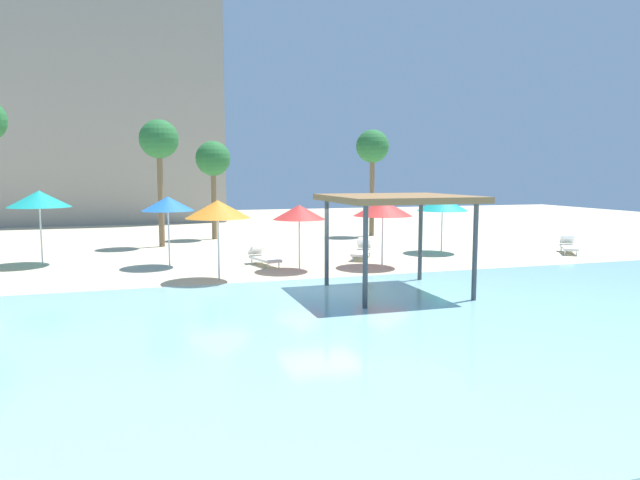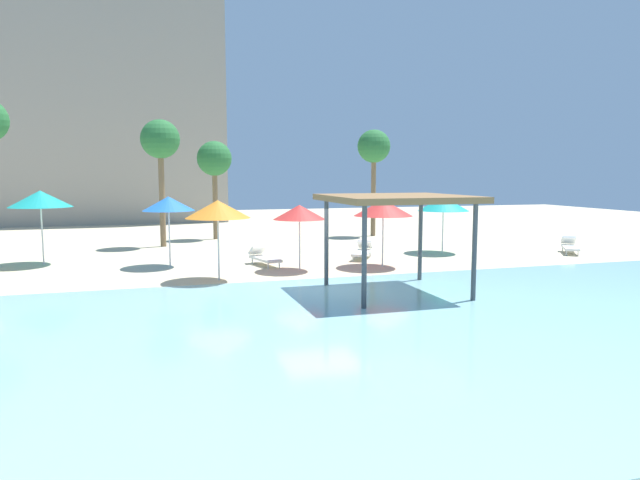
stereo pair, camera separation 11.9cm
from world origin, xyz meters
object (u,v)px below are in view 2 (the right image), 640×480
at_px(beach_umbrella_red_3, 383,208).
at_px(palm_tree_2, 374,149).
at_px(shade_pavilion, 396,202).
at_px(beach_umbrella_orange_5, 218,209).
at_px(beach_umbrella_teal_4, 443,204).
at_px(beach_umbrella_red_0, 299,212).
at_px(beach_umbrella_teal_7, 40,199).
at_px(palm_tree_3, 160,142).
at_px(lounge_chair_2, 570,246).
at_px(palm_tree_1, 214,160).
at_px(beach_umbrella_blue_6, 168,204).
at_px(lounge_chair_0, 264,257).
at_px(lounge_chair_1, 363,251).

bearing_deg(beach_umbrella_red_3, palm_tree_2, 69.69).
distance_m(shade_pavilion, beach_umbrella_orange_5, 6.10).
bearing_deg(beach_umbrella_teal_4, beach_umbrella_red_0, -160.04).
xyz_separation_m(beach_umbrella_red_3, beach_umbrella_teal_4, (4.21, 2.89, -0.05)).
height_order(shade_pavilion, palm_tree_2, palm_tree_2).
distance_m(beach_umbrella_teal_7, palm_tree_3, 7.01).
bearing_deg(palm_tree_3, shade_pavilion, -65.12).
bearing_deg(beach_umbrella_red_3, beach_umbrella_teal_4, 34.45).
bearing_deg(lounge_chair_2, palm_tree_2, -114.56).
xyz_separation_m(palm_tree_1, palm_tree_2, (8.99, -1.03, 0.70)).
distance_m(beach_umbrella_red_3, beach_umbrella_blue_6, 8.32).
distance_m(beach_umbrella_red_0, lounge_chair_0, 2.64).
relative_size(beach_umbrella_teal_4, beach_umbrella_blue_6, 0.94).
distance_m(lounge_chair_1, palm_tree_3, 11.53).
bearing_deg(beach_umbrella_teal_4, beach_umbrella_teal_7, 174.76).
distance_m(beach_umbrella_orange_5, palm_tree_1, 12.82).
distance_m(beach_umbrella_red_0, beach_umbrella_red_3, 3.31).
bearing_deg(shade_pavilion, palm_tree_1, 102.00).
bearing_deg(lounge_chair_1, beach_umbrella_teal_4, 130.74).
relative_size(beach_umbrella_red_0, lounge_chair_1, 1.27).
xyz_separation_m(beach_umbrella_red_3, beach_umbrella_orange_5, (-6.47, -1.09, 0.13)).
distance_m(beach_umbrella_teal_4, beach_umbrella_blue_6, 12.16).
relative_size(beach_umbrella_red_3, lounge_chair_1, 1.35).
bearing_deg(beach_umbrella_orange_5, lounge_chair_0, 53.15).
xyz_separation_m(beach_umbrella_red_0, lounge_chair_1, (3.33, 2.05, -1.85)).
relative_size(lounge_chair_1, palm_tree_3, 0.31).
xyz_separation_m(beach_umbrella_orange_5, palm_tree_1, (1.37, 12.60, 1.91)).
height_order(beach_umbrella_teal_7, palm_tree_2, palm_tree_2).
relative_size(beach_umbrella_orange_5, lounge_chair_2, 1.43).
distance_m(shade_pavilion, beach_umbrella_teal_7, 14.47).
xyz_separation_m(beach_umbrella_red_3, lounge_chair_0, (-4.38, 1.71, -1.97)).
bearing_deg(beach_umbrella_teal_4, lounge_chair_0, -172.16).
relative_size(beach_umbrella_blue_6, lounge_chair_1, 1.42).
bearing_deg(shade_pavilion, lounge_chair_0, 112.83).
bearing_deg(beach_umbrella_teal_4, beach_umbrella_blue_6, -178.09).
height_order(beach_umbrella_teal_4, lounge_chair_1, beach_umbrella_teal_4).
xyz_separation_m(beach_umbrella_teal_7, lounge_chair_2, (22.48, -3.41, -2.29)).
bearing_deg(beach_umbrella_teal_7, beach_umbrella_red_3, -19.21).
xyz_separation_m(shade_pavilion, palm_tree_3, (-6.37, 13.73, 2.37)).
height_order(palm_tree_2, palm_tree_3, palm_tree_3).
distance_m(beach_umbrella_orange_5, lounge_chair_0, 4.07).
xyz_separation_m(beach_umbrella_teal_7, palm_tree_3, (4.76, 4.48, 2.53)).
xyz_separation_m(lounge_chair_0, lounge_chair_2, (14.09, -0.67, 0.00)).
xyz_separation_m(beach_umbrella_red_3, beach_umbrella_teal_7, (-12.77, 4.45, 0.32)).
distance_m(beach_umbrella_red_0, palm_tree_3, 10.39).
bearing_deg(beach_umbrella_teal_7, beach_umbrella_teal_4, -5.24).
xyz_separation_m(beach_umbrella_teal_4, beach_umbrella_teal_7, (-16.98, 1.56, 0.38)).
height_order(lounge_chair_1, lounge_chair_2, same).
distance_m(beach_umbrella_blue_6, beach_umbrella_teal_7, 5.21).
height_order(lounge_chair_2, palm_tree_2, palm_tree_2).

